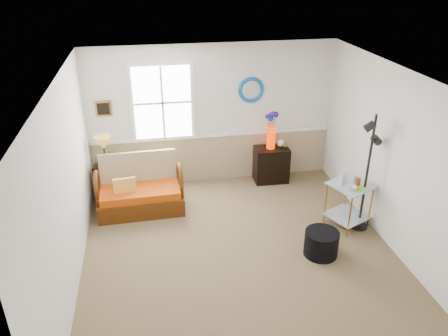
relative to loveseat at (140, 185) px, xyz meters
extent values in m
cube|color=brown|center=(1.40, -1.59, -0.46)|extent=(4.50, 5.00, 0.01)
cube|color=white|center=(1.40, -1.59, 2.14)|extent=(4.50, 5.00, 0.01)
cube|color=silver|center=(1.40, 0.91, 0.84)|extent=(4.50, 0.01, 2.60)
cube|color=silver|center=(1.40, -4.09, 0.84)|extent=(4.50, 0.01, 2.60)
cube|color=silver|center=(-0.85, -1.59, 0.84)|extent=(0.01, 5.00, 2.60)
cube|color=silver|center=(3.65, -1.59, 0.84)|extent=(0.01, 5.00, 2.60)
cube|color=tan|center=(1.40, 0.89, -0.01)|extent=(4.46, 0.02, 0.90)
cube|color=white|center=(1.40, 0.88, 0.46)|extent=(4.46, 0.04, 0.06)
cube|color=#AF7A2C|center=(-0.52, 0.89, 1.09)|extent=(0.28, 0.03, 0.28)
torus|color=blue|center=(2.10, 0.89, 1.29)|extent=(0.47, 0.07, 0.47)
imported|color=#396129|center=(-0.43, 0.43, 0.33)|extent=(0.36, 0.39, 0.27)
cylinder|color=black|center=(2.56, -1.74, -0.27)|extent=(0.61, 0.61, 0.38)
camera|label=1|loc=(0.24, -6.59, 3.50)|focal=35.00mm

